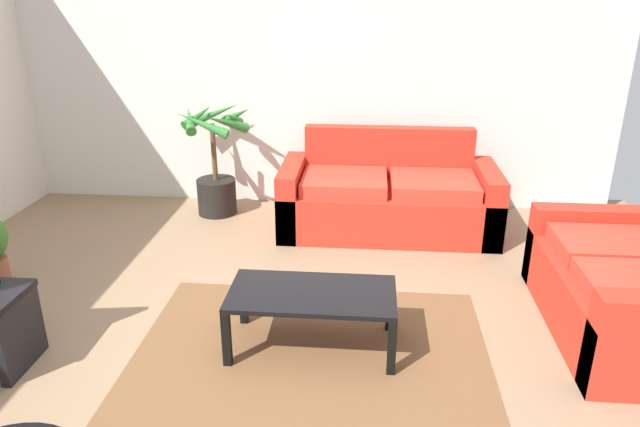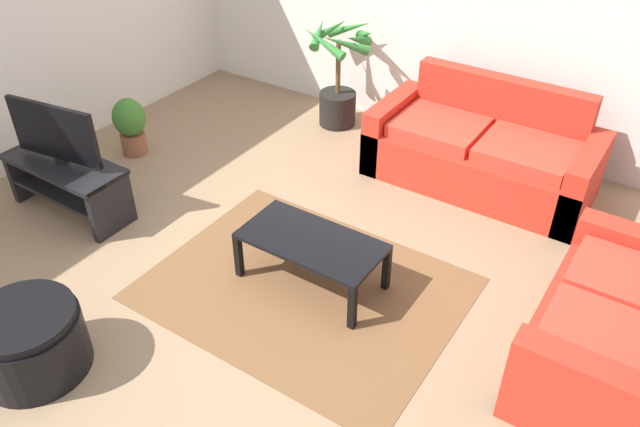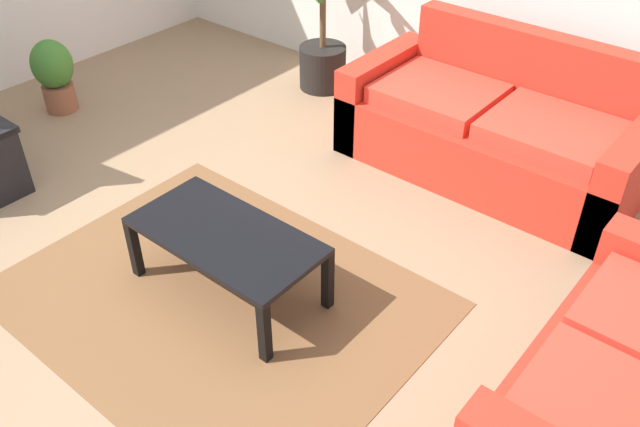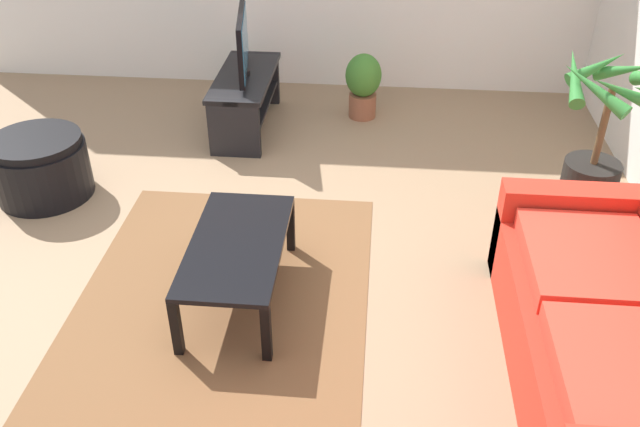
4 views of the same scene
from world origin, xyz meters
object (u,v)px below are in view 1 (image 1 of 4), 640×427
Objects in this scene: couch_loveseat at (630,291)px; coffee_table at (312,299)px; couch_main at (388,199)px; potted_palm at (216,167)px.

couch_loveseat is 1.48× the size of coffee_table.
couch_main is 2.23m from couch_loveseat.
potted_palm is (-1.18, 2.25, 0.14)m from coffee_table.
couch_loveseat is (1.53, -1.62, -0.00)m from couch_main.
potted_palm reaches higher than couch_loveseat.
potted_palm is at bearing 170.91° from couch_main.
coffee_table is (-0.51, -1.98, 0.04)m from couch_main.
couch_main is at bearing 75.69° from coffee_table.
couch_main is 1.91× the size of coffee_table.
coffee_table is at bearing -62.41° from potted_palm.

